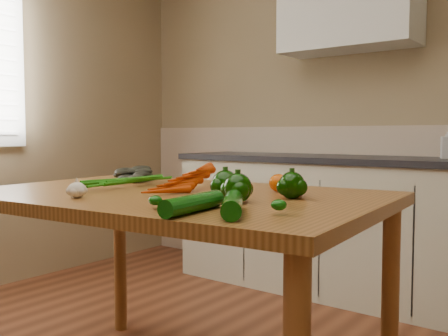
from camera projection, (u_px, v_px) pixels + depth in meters
room at (99, 69)px, 1.57m from camera, size 4.04×5.04×2.64m
counter_run at (384, 228)px, 3.10m from camera, size 2.84×0.64×1.14m
table at (174, 216)px, 1.89m from camera, size 1.61×1.11×0.82m
carrot_bunch at (168, 180)px, 1.95m from camera, size 0.30×0.24×0.08m
leafy_greens at (134, 170)px, 2.30m from camera, size 0.22×0.20×0.11m
garlic_bulb at (77, 190)px, 1.71m from camera, size 0.06×0.06×0.05m
pepper_a at (225, 184)px, 1.70m from camera, size 0.09×0.09×0.09m
pepper_b at (292, 185)px, 1.69m from camera, size 0.09×0.09×0.09m
pepper_c at (238, 188)px, 1.59m from camera, size 0.09×0.09×0.09m
tomato_a at (239, 182)px, 1.92m from camera, size 0.07×0.07×0.07m
tomato_b at (279, 183)px, 1.89m from camera, size 0.07×0.07×0.07m
tomato_c at (297, 186)px, 1.76m from camera, size 0.07×0.07×0.07m
zucchini_a at (233, 205)px, 1.35m from camera, size 0.19×0.24×0.05m
zucchini_b at (193, 203)px, 1.38m from camera, size 0.09×0.27×0.05m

